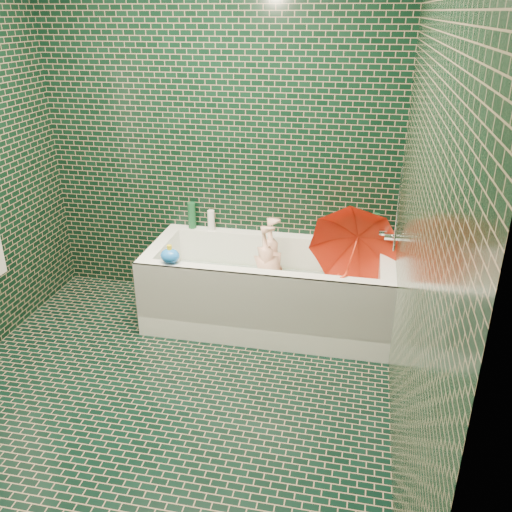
% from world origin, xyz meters
% --- Properties ---
extents(floor, '(2.80, 2.80, 0.00)m').
position_xyz_m(floor, '(0.00, 0.00, 0.00)').
color(floor, black).
rests_on(floor, ground).
extents(wall_back, '(2.80, 0.00, 2.80)m').
position_xyz_m(wall_back, '(0.00, 1.40, 1.25)').
color(wall_back, black).
rests_on(wall_back, floor).
extents(wall_right, '(0.00, 2.80, 2.80)m').
position_xyz_m(wall_right, '(1.30, 0.00, 1.25)').
color(wall_right, black).
rests_on(wall_right, floor).
extents(bathtub, '(1.70, 0.75, 0.55)m').
position_xyz_m(bathtub, '(0.45, 1.01, 0.21)').
color(bathtub, white).
rests_on(bathtub, floor).
extents(bath_mat, '(1.35, 0.47, 0.01)m').
position_xyz_m(bath_mat, '(0.45, 1.02, 0.16)').
color(bath_mat, green).
rests_on(bath_mat, bathtub).
extents(water, '(1.48, 0.53, 0.00)m').
position_xyz_m(water, '(0.45, 1.02, 0.30)').
color(water, silver).
rests_on(water, bathtub).
extents(faucet, '(0.18, 0.19, 0.55)m').
position_xyz_m(faucet, '(1.26, 1.02, 0.77)').
color(faucet, silver).
rests_on(faucet, wall_right).
extents(child, '(0.93, 0.45, 0.25)m').
position_xyz_m(child, '(0.46, 1.04, 0.31)').
color(child, '#E6A790').
rests_on(child, bathtub).
extents(umbrella, '(0.84, 0.72, 0.83)m').
position_xyz_m(umbrella, '(1.01, 0.97, 0.60)').
color(umbrella, red).
rests_on(umbrella, bathtub).
extents(soap_bottle_a, '(0.11, 0.11, 0.24)m').
position_xyz_m(soap_bottle_a, '(1.14, 1.35, 0.55)').
color(soap_bottle_a, white).
rests_on(soap_bottle_a, bathtub).
extents(soap_bottle_b, '(0.10, 0.11, 0.21)m').
position_xyz_m(soap_bottle_b, '(1.25, 1.33, 0.55)').
color(soap_bottle_b, '#471F74').
rests_on(soap_bottle_b, bathtub).
extents(soap_bottle_c, '(0.17, 0.17, 0.19)m').
position_xyz_m(soap_bottle_c, '(1.15, 1.35, 0.55)').
color(soap_bottle_c, '#144726').
rests_on(soap_bottle_c, bathtub).
extents(bottle_right_tall, '(0.07, 0.07, 0.22)m').
position_xyz_m(bottle_right_tall, '(1.15, 1.35, 0.66)').
color(bottle_right_tall, '#144726').
rests_on(bottle_right_tall, bathtub).
extents(bottle_right_pump, '(0.06, 0.06, 0.18)m').
position_xyz_m(bottle_right_pump, '(1.18, 1.36, 0.64)').
color(bottle_right_pump, silver).
rests_on(bottle_right_pump, bathtub).
extents(bottle_left_tall, '(0.08, 0.08, 0.20)m').
position_xyz_m(bottle_left_tall, '(-0.21, 1.35, 0.65)').
color(bottle_left_tall, '#144726').
rests_on(bottle_left_tall, bathtub).
extents(bottle_left_short, '(0.07, 0.07, 0.15)m').
position_xyz_m(bottle_left_short, '(-0.06, 1.34, 0.63)').
color(bottle_left_short, white).
rests_on(bottle_left_short, bathtub).
extents(rubber_duck, '(0.12, 0.09, 0.09)m').
position_xyz_m(rubber_duck, '(0.91, 1.36, 0.59)').
color(rubber_duck, yellow).
rests_on(rubber_duck, bathtub).
extents(bath_toy, '(0.16, 0.14, 0.12)m').
position_xyz_m(bath_toy, '(-0.16, 0.71, 0.60)').
color(bath_toy, blue).
rests_on(bath_toy, bathtub).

